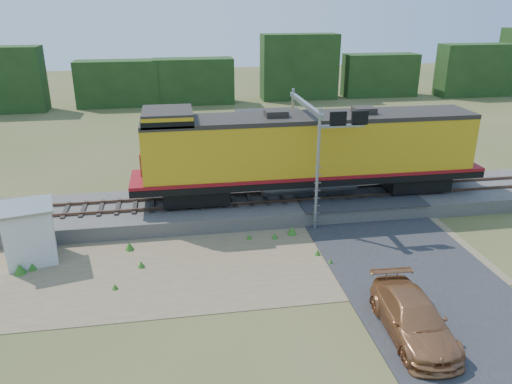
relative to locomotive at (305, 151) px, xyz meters
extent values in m
plane|color=#475123|center=(-4.03, -6.00, -3.46)|extent=(140.00, 140.00, 0.00)
cube|color=slate|center=(-4.03, 0.00, -3.06)|extent=(70.00, 5.00, 0.80)
cube|color=brown|center=(-4.03, -0.72, -2.58)|extent=(70.00, 0.10, 0.16)
cube|color=brown|center=(-4.03, 0.72, -2.58)|extent=(70.00, 0.10, 0.16)
cube|color=#8C7754|center=(-6.03, -5.50, -3.45)|extent=(26.00, 8.00, 0.03)
cube|color=#38383A|center=(2.97, 0.00, -2.63)|extent=(7.00, 5.20, 0.06)
cube|color=#38383A|center=(2.97, 16.00, -3.42)|extent=(7.00, 24.00, 0.08)
cube|color=#1B3613|center=(-4.03, 32.00, -0.21)|extent=(36.00, 3.00, 6.50)
cube|color=black|center=(-6.11, 0.00, -2.06)|extent=(3.54, 2.26, 0.89)
cube|color=black|center=(6.68, 0.00, -2.06)|extent=(3.54, 2.26, 0.89)
cube|color=black|center=(0.29, 0.00, -1.44)|extent=(19.67, 2.95, 0.35)
cylinder|color=gray|center=(0.29, 0.00, -1.91)|extent=(5.41, 1.18, 1.18)
cube|color=gold|center=(0.29, 0.00, 0.26)|extent=(18.20, 2.85, 3.05)
cube|color=maroon|center=(0.29, 0.00, -1.15)|extent=(19.67, 3.00, 0.18)
cube|color=#28231E|center=(0.29, 0.00, 1.90)|extent=(18.20, 2.90, 0.24)
cube|color=gold|center=(-7.39, 0.00, 2.13)|extent=(2.56, 2.85, 0.69)
cube|color=#28231E|center=(-7.39, 0.00, 2.51)|extent=(2.56, 2.90, 0.12)
cube|color=black|center=(-7.39, 0.00, 2.08)|extent=(2.61, 2.90, 0.34)
cube|color=maroon|center=(-8.86, 0.00, -0.08)|extent=(0.10, 1.97, 1.18)
cube|color=#28231E|center=(-1.68, 0.00, 2.13)|extent=(1.18, 0.98, 0.44)
cube|color=#28231E|center=(3.24, 0.00, 2.13)|extent=(1.18, 0.98, 0.44)
cube|color=silver|center=(-13.87, -3.79, -2.16)|extent=(2.51, 2.51, 2.60)
cube|color=gray|center=(-13.87, -3.79, -0.81)|extent=(2.76, 2.76, 0.13)
cylinder|color=gray|center=(-0.09, -2.80, -0.24)|extent=(0.17, 0.17, 6.45)
cylinder|color=gray|center=(-0.09, 2.80, -0.24)|extent=(0.17, 0.17, 6.45)
cube|color=gray|center=(-0.09, 0.00, 2.62)|extent=(0.23, 6.20, 0.23)
cube|color=gray|center=(1.01, -2.80, 2.07)|extent=(2.40, 0.14, 0.14)
cube|color=black|center=(0.83, -2.80, 2.43)|extent=(0.83, 0.14, 0.69)
cube|color=black|center=(1.93, -2.80, 2.43)|extent=(0.83, 0.14, 0.69)
imported|color=#B27042|center=(0.97, -11.90, -2.75)|extent=(2.22, 4.99, 1.42)
camera|label=1|loc=(-7.01, -25.72, 7.88)|focal=35.00mm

